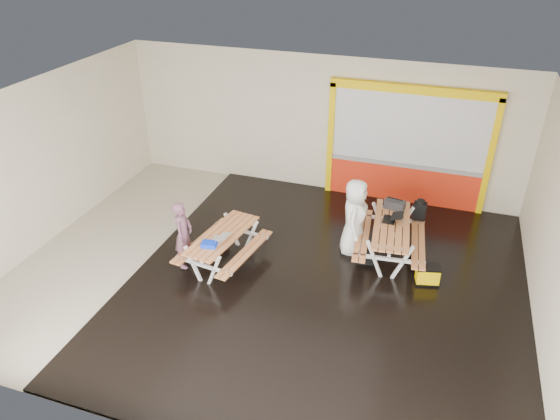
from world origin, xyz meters
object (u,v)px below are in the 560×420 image
(picnic_table_right, at_px, (391,232))
(laptop_left, at_px, (219,239))
(dark_case, at_px, (366,258))
(fluke_bag, at_px, (427,275))
(picnic_table_left, at_px, (223,242))
(person_right, at_px, (355,218))
(blue_pouch, at_px, (209,244))
(laptop_right, at_px, (392,218))
(backpack, at_px, (420,210))
(person_left, at_px, (183,234))
(toolbox, at_px, (395,204))

(picnic_table_right, distance_m, laptop_left, 3.53)
(dark_case, xyz_separation_m, fluke_bag, (1.26, -0.36, 0.11))
(picnic_table_left, xyz_separation_m, fluke_bag, (4.03, 0.65, -0.34))
(person_right, bearing_deg, blue_pouch, 121.46)
(picnic_table_left, height_order, laptop_right, laptop_right)
(backpack, bearing_deg, dark_case, -125.15)
(laptop_left, height_order, backpack, backpack)
(laptop_right, height_order, fluke_bag, laptop_right)
(laptop_left, bearing_deg, picnic_table_right, 27.27)
(person_right, height_order, blue_pouch, person_right)
(person_left, relative_size, dark_case, 3.49)
(picnic_table_left, distance_m, fluke_bag, 4.09)
(laptop_left, xyz_separation_m, fluke_bag, (3.98, 0.89, -0.57))
(backpack, height_order, dark_case, backpack)
(picnic_table_right, height_order, laptop_left, laptop_left)
(picnic_table_right, relative_size, person_left, 1.52)
(toolbox, distance_m, dark_case, 1.34)
(dark_case, bearing_deg, laptop_left, -155.27)
(person_left, distance_m, backpack, 5.08)
(laptop_right, bearing_deg, picnic_table_right, -81.85)
(person_left, height_order, person_right, person_right)
(backpack, bearing_deg, laptop_right, -123.18)
(person_left, bearing_deg, person_right, -70.05)
(laptop_right, relative_size, backpack, 0.88)
(person_right, bearing_deg, picnic_table_left, 114.18)
(picnic_table_right, xyz_separation_m, person_right, (-0.76, -0.07, 0.23))
(person_left, bearing_deg, dark_case, -76.54)
(fluke_bag, bearing_deg, picnic_table_left, -170.90)
(person_left, height_order, laptop_left, person_left)
(picnic_table_left, bearing_deg, laptop_left, -79.72)
(picnic_table_left, bearing_deg, picnic_table_right, 23.27)
(blue_pouch, xyz_separation_m, fluke_bag, (4.09, 1.12, -0.56))
(laptop_right, distance_m, blue_pouch, 3.79)
(picnic_table_right, bearing_deg, laptop_right, 98.15)
(laptop_right, bearing_deg, fluke_bag, -44.62)
(laptop_left, distance_m, toolbox, 3.84)
(backpack, relative_size, dark_case, 1.12)
(picnic_table_left, distance_m, toolbox, 3.75)
(picnic_table_left, bearing_deg, person_right, 28.26)
(blue_pouch, bearing_deg, person_left, 165.23)
(person_left, relative_size, toolbox, 3.11)
(picnic_table_left, relative_size, laptop_left, 5.32)
(dark_case, bearing_deg, fluke_bag, -16.11)
(picnic_table_right, distance_m, fluke_bag, 1.18)
(dark_case, height_order, fluke_bag, fluke_bag)
(picnic_table_left, height_order, picnic_table_right, picnic_table_right)
(dark_case, bearing_deg, blue_pouch, -152.41)
(picnic_table_right, bearing_deg, person_right, -174.82)
(person_left, xyz_separation_m, person_right, (3.13, 1.60, 0.07))
(blue_pouch, bearing_deg, picnic_table_right, 29.58)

